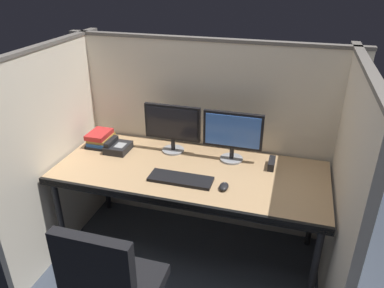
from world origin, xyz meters
TOP-DOWN VIEW (x-y plane):
  - ground_plane at (0.00, 0.00)m, footprint 8.00×8.00m
  - cubicle_partition_rear at (0.00, 0.74)m, footprint 2.21×0.06m
  - cubicle_partition_left at (-0.99, 0.20)m, footprint 0.06×1.41m
  - cubicle_partition_right at (0.99, 0.20)m, footprint 0.06×1.41m
  - desk at (0.00, 0.29)m, footprint 1.90×0.80m
  - monitor_left at (-0.21, 0.54)m, footprint 0.43×0.17m
  - monitor_right at (0.25, 0.53)m, footprint 0.43×0.17m
  - keyboard_main at (-0.02, 0.15)m, footprint 0.43×0.15m
  - computer_mouse at (0.28, 0.13)m, footprint 0.06×0.10m
  - red_stapler at (0.55, 0.50)m, footprint 0.04×0.15m
  - desk_phone at (-0.62, 0.42)m, footprint 0.17×0.19m
  - book_stack at (-0.80, 0.48)m, footprint 0.16×0.22m

SIDE VIEW (x-z plane):
  - ground_plane at x=0.00m, z-range 0.00..0.00m
  - desk at x=0.00m, z-range 0.32..1.06m
  - keyboard_main at x=-0.02m, z-range 0.74..0.76m
  - computer_mouse at x=0.28m, z-range 0.74..0.77m
  - red_stapler at x=0.55m, z-range 0.74..0.80m
  - desk_phone at x=-0.62m, z-range 0.73..0.82m
  - cubicle_partition_rear at x=0.00m, z-range 0.00..1.58m
  - cubicle_partition_left at x=-0.99m, z-range 0.00..1.58m
  - cubicle_partition_right at x=0.99m, z-range 0.00..1.58m
  - book_stack at x=-0.80m, z-range 0.74..0.85m
  - monitor_left at x=-0.21m, z-range 0.77..1.14m
  - monitor_right at x=0.25m, z-range 0.77..1.14m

